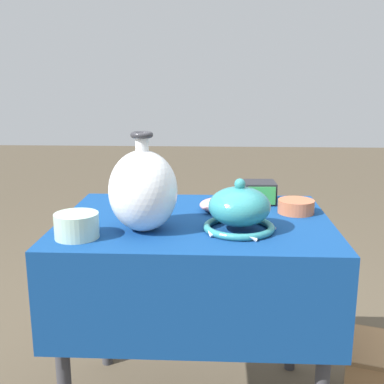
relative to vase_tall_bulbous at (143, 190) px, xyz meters
name	(u,v)px	position (x,y,z in m)	size (l,w,h in m)	color
display_table	(195,248)	(0.15, 0.11, -0.23)	(0.90, 0.68, 0.74)	#38383D
vase_tall_bulbous	(143,190)	(0.00, 0.00, 0.00)	(0.21, 0.21, 0.31)	white
vase_dome_bell	(239,210)	(0.30, 0.01, -0.06)	(0.23, 0.23, 0.17)	teal
mosaic_tile_box	(260,192)	(0.39, 0.36, -0.09)	(0.12, 0.12, 0.08)	#232328
bowl_shallow_rose	(220,205)	(0.24, 0.23, -0.11)	(0.14, 0.14, 0.05)	#D19399
pot_squat_celadon	(77,226)	(-0.19, -0.08, -0.09)	(0.13, 0.13, 0.07)	#A8CCB7
bowl_shallow_slate	(142,199)	(-0.05, 0.27, -0.10)	(0.12, 0.12, 0.07)	slate
pot_squat_terracotta	(296,206)	(0.51, 0.22, -0.10)	(0.13, 0.13, 0.05)	#BC6642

